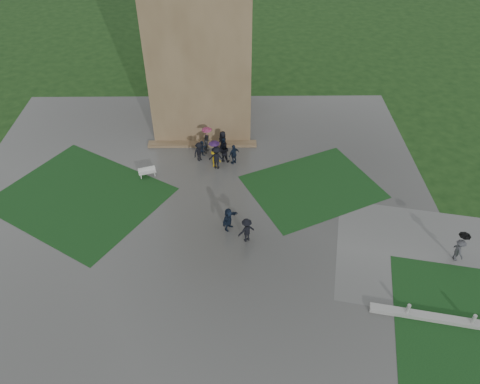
{
  "coord_description": "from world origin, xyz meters",
  "views": [
    {
      "loc": [
        2.82,
        -21.82,
        22.09
      ],
      "look_at": [
        3.06,
        3.06,
        1.2
      ],
      "focal_mm": 35.0,
      "sensor_mm": 36.0,
      "label": 1
    }
  ],
  "objects_px": {
    "tower": "(199,18)",
    "pedestrian_near": "(247,230)",
    "pedestrian_path": "(460,247)",
    "pedestrian_mid": "(228,219)",
    "bench": "(147,172)"
  },
  "relations": [
    {
      "from": "bench",
      "to": "pedestrian_path",
      "type": "xyz_separation_m",
      "value": [
        20.48,
        -8.65,
        0.69
      ]
    },
    {
      "from": "bench",
      "to": "pedestrian_path",
      "type": "height_order",
      "value": "pedestrian_path"
    },
    {
      "from": "tower",
      "to": "pedestrian_mid",
      "type": "relative_size",
      "value": 10.51
    },
    {
      "from": "pedestrian_mid",
      "to": "pedestrian_near",
      "type": "bearing_deg",
      "value": -99.44
    },
    {
      "from": "pedestrian_mid",
      "to": "pedestrian_near",
      "type": "distance_m",
      "value": 1.59
    },
    {
      "from": "tower",
      "to": "bench",
      "type": "xyz_separation_m",
      "value": [
        -3.97,
        -8.55,
        -8.59
      ]
    },
    {
      "from": "tower",
      "to": "pedestrian_path",
      "type": "height_order",
      "value": "tower"
    },
    {
      "from": "bench",
      "to": "pedestrian_mid",
      "type": "xyz_separation_m",
      "value": [
        6.25,
        -5.78,
        0.47
      ]
    },
    {
      "from": "pedestrian_near",
      "to": "pedestrian_path",
      "type": "distance_m",
      "value": 13.18
    },
    {
      "from": "pedestrian_mid",
      "to": "tower",
      "type": "bearing_deg",
      "value": 42.25
    },
    {
      "from": "tower",
      "to": "pedestrian_near",
      "type": "relative_size",
      "value": 10.05
    },
    {
      "from": "pedestrian_near",
      "to": "pedestrian_path",
      "type": "relative_size",
      "value": 0.8
    },
    {
      "from": "bench",
      "to": "pedestrian_near",
      "type": "bearing_deg",
      "value": -60.95
    },
    {
      "from": "bench",
      "to": "pedestrian_near",
      "type": "xyz_separation_m",
      "value": [
        7.42,
        -6.86,
        0.51
      ]
    },
    {
      "from": "tower",
      "to": "pedestrian_near",
      "type": "bearing_deg",
      "value": -77.38
    }
  ]
}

